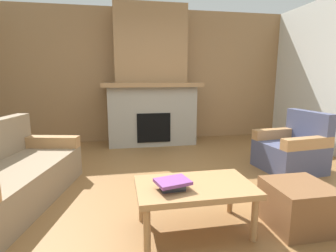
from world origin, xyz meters
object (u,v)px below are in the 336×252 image
Objects in this scene: fireplace at (151,86)px; ottoman at (298,205)px; coffee_table at (195,190)px; couch at (6,178)px; armchair at (292,150)px.

fireplace is 3.59m from ottoman.
couch is at bearing 154.98° from coffee_table.
couch is at bearing 160.91° from ottoman.
fireplace is 5.19× the size of ottoman.
coffee_table is at bearing -145.85° from armchair.
ottoman is (0.94, -0.10, -0.18)m from coffee_table.
armchair reaches higher than coffee_table.
fireplace is at bearing 52.29° from couch.
ottoman is at bearing -19.09° from couch.
couch is 3.73× the size of ottoman.
armchair is (3.65, 0.39, 0.01)m from couch.
armchair is at bearing 56.45° from ottoman.
armchair is at bearing 6.11° from couch.
coffee_table reaches higher than ottoman.
coffee_table is at bearing 173.65° from ottoman.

